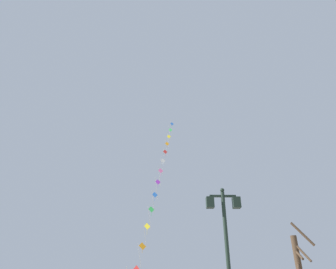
% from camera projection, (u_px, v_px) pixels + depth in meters
% --- Properties ---
extents(twin_lantern_lamp_post, '(1.27, 0.28, 5.23)m').
position_uv_depth(twin_lantern_lamp_post, '(226.00, 232.00, 11.09)').
color(twin_lantern_lamp_post, '#1E2D23').
rests_on(twin_lantern_lamp_post, ground_plane).
extents(kite_train, '(3.45, 16.75, 22.01)m').
position_uv_depth(kite_train, '(159.00, 176.00, 29.22)').
color(kite_train, brown).
rests_on(kite_train, ground_plane).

